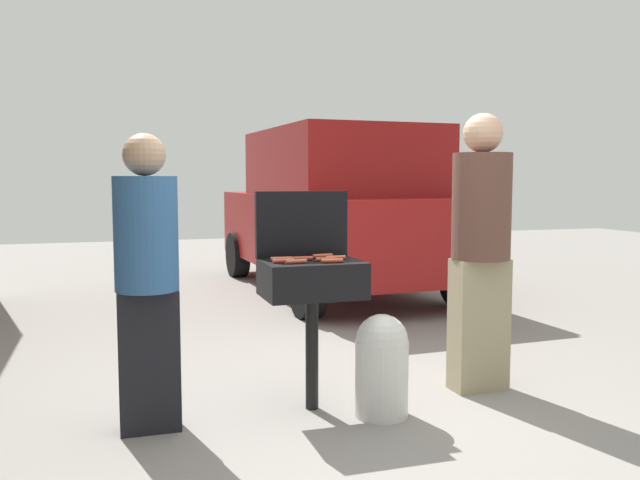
{
  "coord_description": "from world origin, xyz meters",
  "views": [
    {
      "loc": [
        -1.36,
        -3.69,
        1.42
      ],
      "look_at": [
        0.01,
        0.65,
        1.0
      ],
      "focal_mm": 37.33,
      "sensor_mm": 36.0,
      "label": 1
    }
  ],
  "objects_px": {
    "bbq_grill": "(312,284)",
    "hot_dog_1": "(296,261)",
    "hot_dog_0": "(332,261)",
    "hot_dog_4": "(281,259)",
    "person_right": "(481,242)",
    "hot_dog_3": "(326,259)",
    "propane_tank": "(382,363)",
    "hot_dog_2": "(323,256)",
    "person_left": "(147,272)",
    "hot_dog_7": "(283,261)",
    "parked_minivan": "(336,210)",
    "hot_dog_6": "(302,258)",
    "hot_dog_5": "(336,258)"
  },
  "relations": [
    {
      "from": "hot_dog_0",
      "to": "bbq_grill",
      "type": "bearing_deg",
      "value": 122.65
    },
    {
      "from": "hot_dog_0",
      "to": "hot_dog_5",
      "type": "height_order",
      "value": "same"
    },
    {
      "from": "bbq_grill",
      "to": "hot_dog_3",
      "type": "relative_size",
      "value": 7.09
    },
    {
      "from": "hot_dog_4",
      "to": "person_right",
      "type": "bearing_deg",
      "value": -1.32
    },
    {
      "from": "hot_dog_2",
      "to": "hot_dog_3",
      "type": "height_order",
      "value": "same"
    },
    {
      "from": "hot_dog_0",
      "to": "hot_dog_1",
      "type": "xyz_separation_m",
      "value": [
        -0.21,
        0.04,
        0.0
      ]
    },
    {
      "from": "hot_dog_7",
      "to": "parked_minivan",
      "type": "xyz_separation_m",
      "value": [
        1.76,
        4.14,
        0.09
      ]
    },
    {
      "from": "bbq_grill",
      "to": "hot_dog_1",
      "type": "distance_m",
      "value": 0.22
    },
    {
      "from": "hot_dog_3",
      "to": "parked_minivan",
      "type": "height_order",
      "value": "parked_minivan"
    },
    {
      "from": "hot_dog_4",
      "to": "person_left",
      "type": "height_order",
      "value": "person_left"
    },
    {
      "from": "bbq_grill",
      "to": "hot_dog_4",
      "type": "bearing_deg",
      "value": 162.64
    },
    {
      "from": "hot_dog_5",
      "to": "hot_dog_7",
      "type": "bearing_deg",
      "value": -170.61
    },
    {
      "from": "hot_dog_0",
      "to": "hot_dog_1",
      "type": "relative_size",
      "value": 1.0
    },
    {
      "from": "hot_dog_0",
      "to": "hot_dog_6",
      "type": "bearing_deg",
      "value": 129.01
    },
    {
      "from": "bbq_grill",
      "to": "hot_dog_1",
      "type": "bearing_deg",
      "value": -143.54
    },
    {
      "from": "person_left",
      "to": "bbq_grill",
      "type": "bearing_deg",
      "value": -12.0
    },
    {
      "from": "hot_dog_3",
      "to": "hot_dog_6",
      "type": "height_order",
      "value": "same"
    },
    {
      "from": "parked_minivan",
      "to": "hot_dog_5",
      "type": "bearing_deg",
      "value": 68.23
    },
    {
      "from": "propane_tank",
      "to": "parked_minivan",
      "type": "distance_m",
      "value": 4.56
    },
    {
      "from": "bbq_grill",
      "to": "parked_minivan",
      "type": "bearing_deg",
      "value": 69.07
    },
    {
      "from": "hot_dog_6",
      "to": "hot_dog_0",
      "type": "bearing_deg",
      "value": -50.99
    },
    {
      "from": "hot_dog_4",
      "to": "parked_minivan",
      "type": "xyz_separation_m",
      "value": [
        1.74,
        4.04,
        0.09
      ]
    },
    {
      "from": "hot_dog_6",
      "to": "hot_dog_3",
      "type": "bearing_deg",
      "value": -30.7
    },
    {
      "from": "hot_dog_6",
      "to": "person_right",
      "type": "relative_size",
      "value": 0.07
    },
    {
      "from": "hot_dog_2",
      "to": "hot_dog_0",
      "type": "bearing_deg",
      "value": -95.56
    },
    {
      "from": "hot_dog_0",
      "to": "hot_dog_1",
      "type": "distance_m",
      "value": 0.21
    },
    {
      "from": "bbq_grill",
      "to": "hot_dog_5",
      "type": "bearing_deg",
      "value": 5.64
    },
    {
      "from": "person_right",
      "to": "hot_dog_0",
      "type": "bearing_deg",
      "value": 24.61
    },
    {
      "from": "hot_dog_2",
      "to": "hot_dog_4",
      "type": "distance_m",
      "value": 0.3
    },
    {
      "from": "hot_dog_5",
      "to": "propane_tank",
      "type": "xyz_separation_m",
      "value": [
        0.2,
        -0.26,
        -0.61
      ]
    },
    {
      "from": "hot_dog_4",
      "to": "hot_dog_7",
      "type": "relative_size",
      "value": 1.0
    },
    {
      "from": "hot_dog_2",
      "to": "hot_dog_6",
      "type": "relative_size",
      "value": 1.0
    },
    {
      "from": "hot_dog_5",
      "to": "hot_dog_4",
      "type": "bearing_deg",
      "value": 173.22
    },
    {
      "from": "hot_dog_2",
      "to": "hot_dog_4",
      "type": "relative_size",
      "value": 1.0
    },
    {
      "from": "hot_dog_0",
      "to": "hot_dog_2",
      "type": "height_order",
      "value": "same"
    },
    {
      "from": "hot_dog_3",
      "to": "propane_tank",
      "type": "xyz_separation_m",
      "value": [
        0.28,
        -0.21,
        -0.61
      ]
    },
    {
      "from": "hot_dog_1",
      "to": "hot_dog_6",
      "type": "xyz_separation_m",
      "value": [
        0.07,
        0.13,
        0.0
      ]
    },
    {
      "from": "bbq_grill",
      "to": "hot_dog_3",
      "type": "distance_m",
      "value": 0.18
    },
    {
      "from": "hot_dog_2",
      "to": "hot_dog_5",
      "type": "bearing_deg",
      "value": -67.82
    },
    {
      "from": "hot_dog_2",
      "to": "person_left",
      "type": "distance_m",
      "value": 1.1
    },
    {
      "from": "bbq_grill",
      "to": "hot_dog_4",
      "type": "xyz_separation_m",
      "value": [
        -0.18,
        0.06,
        0.16
      ]
    },
    {
      "from": "hot_dog_6",
      "to": "person_right",
      "type": "distance_m",
      "value": 1.23
    },
    {
      "from": "hot_dog_1",
      "to": "hot_dog_4",
      "type": "distance_m",
      "value": 0.16
    },
    {
      "from": "hot_dog_5",
      "to": "parked_minivan",
      "type": "xyz_separation_m",
      "value": [
        1.41,
        4.08,
        0.09
      ]
    },
    {
      "from": "hot_dog_3",
      "to": "person_left",
      "type": "height_order",
      "value": "person_left"
    },
    {
      "from": "hot_dog_4",
      "to": "propane_tank",
      "type": "relative_size",
      "value": 0.21
    },
    {
      "from": "hot_dog_5",
      "to": "hot_dog_7",
      "type": "xyz_separation_m",
      "value": [
        -0.35,
        -0.06,
        0.0
      ]
    },
    {
      "from": "hot_dog_1",
      "to": "person_right",
      "type": "xyz_separation_m",
      "value": [
        1.31,
        0.12,
        0.07
      ]
    },
    {
      "from": "bbq_grill",
      "to": "hot_dog_3",
      "type": "height_order",
      "value": "hot_dog_3"
    },
    {
      "from": "hot_dog_4",
      "to": "person_right",
      "type": "distance_m",
      "value": 1.36
    }
  ]
}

